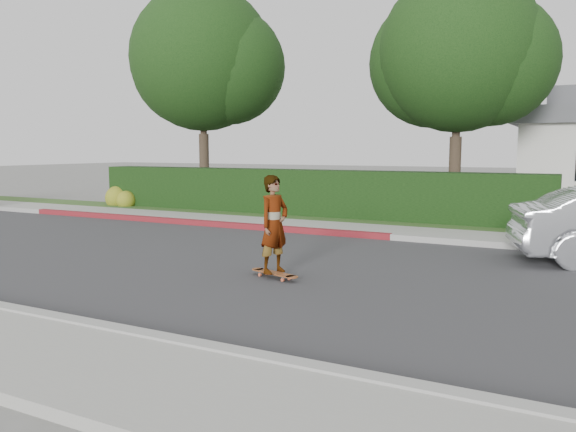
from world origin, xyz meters
The scene contains 14 objects.
ground centered at (0.00, 0.00, 0.00)m, with size 120.00×120.00×0.00m, color slate.
road centered at (0.00, 0.00, 0.01)m, with size 60.00×8.00×0.01m, color #2D2D30.
curb_near centered at (0.00, -4.10, 0.07)m, with size 60.00×0.20×0.15m, color #9E9E99.
sidewalk_near centered at (0.00, -5.00, 0.06)m, with size 60.00×1.60×0.12m, color gray.
curb_far centered at (0.00, 4.10, 0.07)m, with size 60.00×0.20×0.15m, color #9E9E99.
curb_red_section centered at (-5.00, 4.10, 0.08)m, with size 12.00×0.21×0.15m, color maroon.
sidewalk_far centered at (0.00, 5.00, 0.06)m, with size 60.00×1.60×0.12m, color gray.
planting_strip centered at (0.00, 6.60, 0.05)m, with size 60.00×1.60×0.10m, color #2D4C1E.
hedge centered at (-3.00, 7.20, 0.75)m, with size 15.00×1.00×1.50m, color black.
flowering_shrub centered at (-10.01, 6.74, 0.33)m, with size 1.40×1.00×0.90m.
tree_left centered at (-7.51, 8.69, 5.26)m, with size 5.99×5.21×8.00m.
tree_center centered at (1.49, 9.19, 4.90)m, with size 5.66×4.84×7.44m.
skateboard centered at (0.42, -0.65, 0.09)m, with size 1.03×0.50×0.09m.
skateboarder centered at (0.42, -0.65, 0.92)m, with size 0.59×0.39×1.62m, color white.
Camera 1 is at (4.80, -8.70, 2.15)m, focal length 35.00 mm.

